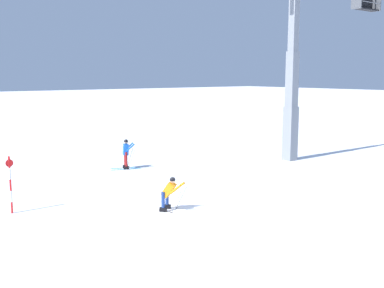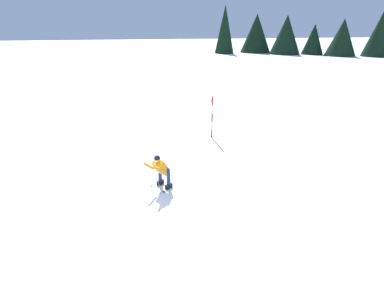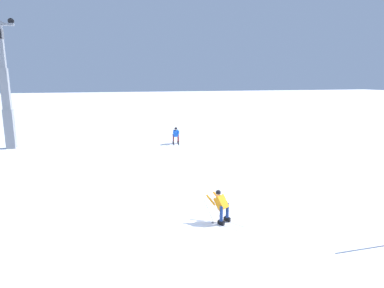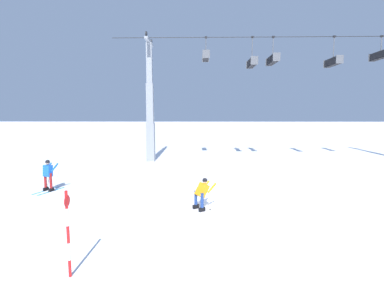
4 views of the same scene
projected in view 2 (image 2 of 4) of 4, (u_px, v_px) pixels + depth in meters
ground_plane at (141, 204)px, 10.38m from camera, size 260.00×260.00×0.00m
skier_carving_main at (161, 169)px, 11.13m from camera, size 1.62×1.41×1.44m
trail_marker_pole at (212, 116)px, 16.11m from camera, size 0.07×0.28×2.17m
tree_line_ridge at (297, 34)px, 62.75m from camera, size 30.15×19.62×9.42m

